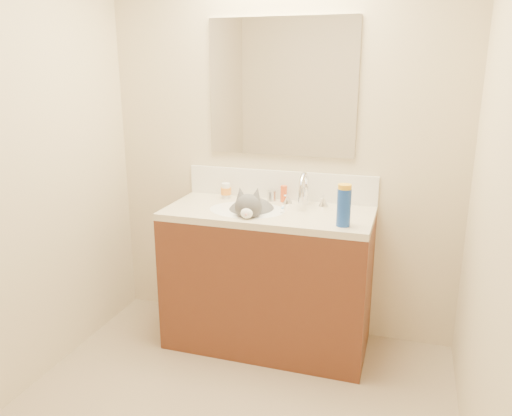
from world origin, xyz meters
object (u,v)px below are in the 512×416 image
Objects in this scene: faucet at (304,192)px; silver_jar at (272,196)px; vanity_cabinet at (268,281)px; amber_bottle at (284,194)px; spray_can at (344,208)px; basin at (247,221)px; cat at (251,215)px; pill_bottle at (226,191)px.

faucet is 0.24m from silver_jar.
vanity_cabinet is 11.84× the size of amber_bottle.
spray_can reaches higher than silver_jar.
basin reaches higher than vanity_cabinet.
cat is (-0.10, -0.03, 0.42)m from vanity_cabinet.
pill_bottle is at bearing 151.82° from vanity_cabinet.
basin is (-0.12, -0.03, 0.38)m from vanity_cabinet.
cat is 0.32m from pill_bottle.
amber_bottle is (0.13, 0.23, 0.08)m from cat.
silver_jar is at bearing 65.79° from cat.
faucet is (0.30, 0.17, 0.16)m from basin.
cat is (0.02, 0.00, 0.04)m from basin.
amber_bottle reaches higher than basin.
basin is 1.61× the size of faucet.
faucet reaches higher than pill_bottle.
pill_bottle is (-0.51, 0.04, -0.04)m from faucet.
basin is 0.62m from spray_can.
spray_can is (0.78, -0.35, 0.05)m from pill_bottle.
basin is 0.38m from faucet.
pill_bottle is at bearing -176.02° from amber_bottle.
amber_bottle is (0.04, 0.20, 0.50)m from vanity_cabinet.
silver_jar is at bearing 177.96° from amber_bottle.
pill_bottle is at bearing 128.19° from cat.
vanity_cabinet is at bearing -142.71° from faucet.
faucet is 0.65× the size of cat.
basin is at bearing 166.29° from spray_can.
spray_can reaches higher than pill_bottle.
basin is at bearing -165.96° from vanity_cabinet.
cat is at bearing -163.24° from vanity_cabinet.
cat is 6.79× the size of silver_jar.
faucet is at bearing 29.12° from basin.
silver_jar is (-0.04, 0.21, 0.48)m from vanity_cabinet.
silver_jar is (0.06, 0.23, 0.06)m from cat.
amber_bottle is at bearing 49.23° from cat.
vanity_cabinet is at bearing 6.18° from cat.
basin is at bearing 172.38° from cat.
basin is 0.27m from silver_jar.
cat reaches higher than pill_bottle.
amber_bottle is at bearing 138.14° from spray_can.
vanity_cabinet is at bearing -79.32° from silver_jar.
cat is at bearing -41.22° from pill_bottle.
faucet reaches higher than vanity_cabinet.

